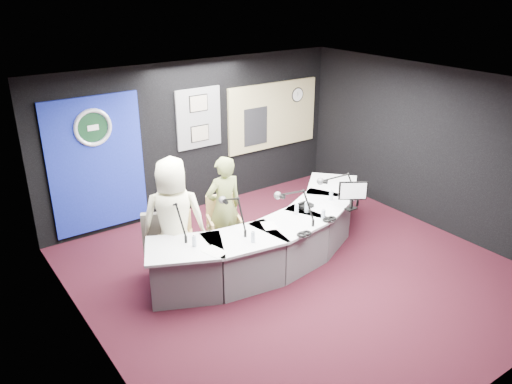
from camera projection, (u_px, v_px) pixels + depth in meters
ground at (297, 273)px, 7.76m from camera, size 6.00×6.00×0.00m
ceiling at (304, 88)px, 6.67m from camera, size 6.00×6.00×0.02m
wall_back at (196, 137)px, 9.47m from camera, size 6.00×0.02×2.80m
wall_front at (499, 284)px, 4.96m from camera, size 6.00×0.02×2.80m
wall_left at (90, 247)px, 5.62m from camera, size 0.02×6.00×2.80m
wall_right at (435, 149)px, 8.81m from camera, size 0.02×6.00×2.80m
broadcast_desk at (273, 238)px, 8.00m from camera, size 4.50×1.90×0.75m
backdrop_panel at (97, 165)px, 8.50m from camera, size 1.60×0.05×2.30m
agency_seal at (93, 128)px, 8.21m from camera, size 0.63×0.07×0.63m
seal_center at (93, 128)px, 8.22m from camera, size 0.48×0.01×0.48m
pinboard at (199, 118)px, 9.34m from camera, size 0.90×0.04×1.10m
framed_photo_upper at (199, 103)px, 9.21m from camera, size 0.34×0.02×0.27m
framed_photo_lower at (200, 133)px, 9.43m from camera, size 0.34×0.02×0.27m
booth_window_frame at (273, 115)px, 10.32m from camera, size 2.12×0.06×1.32m
booth_glow at (273, 116)px, 10.31m from camera, size 2.00×0.02×1.20m
equipment_rack at (256, 127)px, 10.12m from camera, size 0.55×0.02×0.75m
wall_clock at (298, 95)px, 10.48m from camera, size 0.28×0.01×0.28m
armchair_left at (176, 247)px, 7.53m from camera, size 0.72×0.72×0.94m
armchair_right at (225, 229)px, 8.11m from camera, size 0.63×0.63×0.89m
draped_jacket at (160, 235)px, 7.56m from camera, size 0.49×0.33×0.70m
person_man at (174, 219)px, 7.36m from camera, size 1.07×0.93×1.85m
person_woman at (224, 207)px, 7.96m from camera, size 0.63×0.43×1.66m
computer_monitor at (352, 190)px, 7.96m from camera, size 0.41×0.29×0.33m
desk_phone at (305, 206)px, 8.14m from camera, size 0.24×0.20×0.06m
headphones_near at (329, 219)px, 7.71m from camera, size 0.20×0.20×0.03m
headphones_far at (304, 234)px, 7.27m from camera, size 0.21×0.21×0.04m
paper_stack at (214, 252)px, 6.84m from camera, size 0.29×0.36×0.00m
notepad at (269, 225)px, 7.55m from camera, size 0.28×0.33×0.00m
boom_mic_a at (172, 216)px, 7.16m from camera, size 0.21×0.73×0.60m
boom_mic_b at (233, 210)px, 7.35m from camera, size 0.16×0.74×0.60m
boom_mic_c at (295, 203)px, 7.58m from camera, size 0.34×0.70×0.60m
boom_mic_d at (339, 186)px, 8.18m from camera, size 0.47×0.63×0.60m
water_bottles at (287, 217)px, 7.62m from camera, size 3.02×0.54×0.18m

